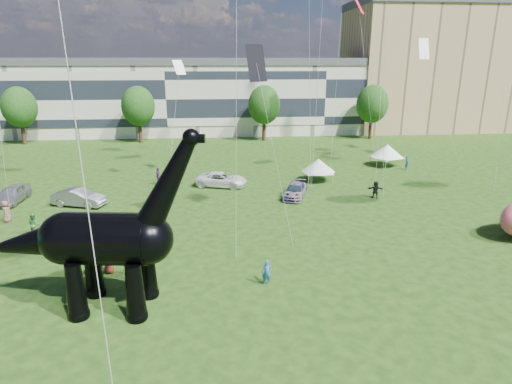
{
  "coord_description": "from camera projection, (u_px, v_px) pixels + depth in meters",
  "views": [
    {
      "loc": [
        0.46,
        -16.77,
        12.66
      ],
      "look_at": [
        2.67,
        8.0,
        5.0
      ],
      "focal_mm": 30.0,
      "sensor_mm": 36.0,
      "label": 1
    }
  ],
  "objects": [
    {
      "name": "ground",
      "position": [
        214.0,
        348.0,
        19.65
      ],
      "size": [
        220.0,
        220.0,
        0.0
      ],
      "primitive_type": "plane",
      "color": "#16330C",
      "rests_on": "ground"
    },
    {
      "name": "terrace_row",
      "position": [
        170.0,
        100.0,
        76.22
      ],
      "size": [
        78.0,
        11.0,
        12.0
      ],
      "primitive_type": "cube",
      "color": "beige",
      "rests_on": "ground"
    },
    {
      "name": "apartment_block",
      "position": [
        424.0,
        70.0,
        81.68
      ],
      "size": [
        28.0,
        18.0,
        22.0
      ],
      "primitive_type": "cube",
      "color": "tan",
      "rests_on": "ground"
    },
    {
      "name": "tree_far_left",
      "position": [
        19.0,
        104.0,
        65.7
      ],
      "size": [
        5.2,
        5.2,
        9.44
      ],
      "color": "#382314",
      "rests_on": "ground"
    },
    {
      "name": "tree_mid_left",
      "position": [
        138.0,
        103.0,
        67.23
      ],
      "size": [
        5.2,
        5.2,
        9.44
      ],
      "color": "#382314",
      "rests_on": "ground"
    },
    {
      "name": "tree_mid_right",
      "position": [
        264.0,
        102.0,
        68.93
      ],
      "size": [
        5.2,
        5.2,
        9.44
      ],
      "color": "#382314",
      "rests_on": "ground"
    },
    {
      "name": "tree_far_right",
      "position": [
        373.0,
        101.0,
        70.46
      ],
      "size": [
        5.2,
        5.2,
        9.44
      ],
      "color": "#382314",
      "rests_on": "ground"
    },
    {
      "name": "dinosaur_sculpture",
      "position": [
        99.0,
        242.0,
        21.93
      ],
      "size": [
        12.27,
        3.82,
        9.99
      ],
      "rotation": [
        0.0,
        0.0,
        -0.13
      ],
      "color": "black",
      "rests_on": "ground"
    },
    {
      "name": "car_silver",
      "position": [
        12.0,
        194.0,
        39.66
      ],
      "size": [
        2.03,
        4.8,
        1.62
      ],
      "primitive_type": "imported",
      "rotation": [
        0.0,
        0.0,
        -0.02
      ],
      "color": "silver",
      "rests_on": "ground"
    },
    {
      "name": "car_grey",
      "position": [
        79.0,
        198.0,
        38.67
      ],
      "size": [
        5.04,
        2.97,
        1.57
      ],
      "primitive_type": "imported",
      "rotation": [
        0.0,
        0.0,
        1.28
      ],
      "color": "slate",
      "rests_on": "ground"
    },
    {
      "name": "car_white",
      "position": [
        222.0,
        180.0,
        44.73
      ],
      "size": [
        5.81,
        3.89,
        1.48
      ],
      "primitive_type": "imported",
      "rotation": [
        0.0,
        0.0,
        1.28
      ],
      "color": "white",
      "rests_on": "ground"
    },
    {
      "name": "car_dark",
      "position": [
        295.0,
        191.0,
        41.19
      ],
      "size": [
        3.3,
        4.95,
        1.33
      ],
      "primitive_type": "imported",
      "rotation": [
        0.0,
        0.0,
        -0.34
      ],
      "color": "#595960",
      "rests_on": "ground"
    },
    {
      "name": "gazebo_near",
      "position": [
        318.0,
        166.0,
        46.4
      ],
      "size": [
        3.6,
        3.6,
        2.5
      ],
      "rotation": [
        0.0,
        0.0,
        0.0
      ],
      "color": "silver",
      "rests_on": "ground"
    },
    {
      "name": "gazebo_far",
      "position": [
        387.0,
        151.0,
        53.1
      ],
      "size": [
        5.09,
        5.09,
        2.73
      ],
      "rotation": [
        0.0,
        0.0,
        0.38
      ],
      "color": "white",
      "rests_on": "ground"
    },
    {
      "name": "visitors",
      "position": [
        159.0,
        202.0,
        37.19
      ],
      "size": [
        48.16,
        26.6,
        1.85
      ],
      "color": "#AB362A",
      "rests_on": "ground"
    }
  ]
}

